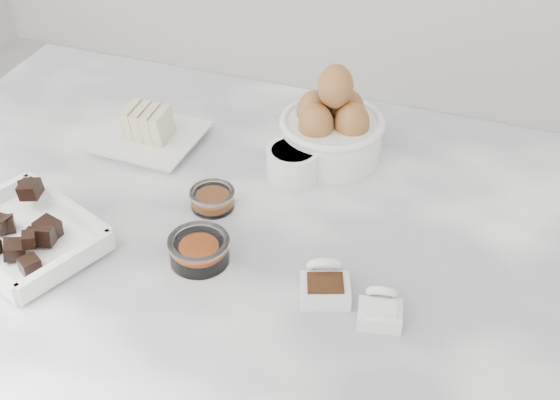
% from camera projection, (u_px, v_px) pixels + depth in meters
% --- Properties ---
extents(marble_slab, '(1.20, 0.80, 0.04)m').
position_uv_depth(marble_slab, '(259.00, 243.00, 1.08)').
color(marble_slab, white).
rests_on(marble_slab, cabinet).
extents(chocolate_dish, '(0.25, 0.22, 0.05)m').
position_uv_depth(chocolate_dish, '(23.00, 232.00, 1.04)').
color(chocolate_dish, white).
rests_on(chocolate_dish, marble_slab).
extents(butter_plate, '(0.15, 0.15, 0.06)m').
position_uv_depth(butter_plate, '(150.00, 131.00, 1.24)').
color(butter_plate, white).
rests_on(butter_plate, marble_slab).
extents(sugar_ramekin, '(0.08, 0.08, 0.05)m').
position_uv_depth(sugar_ramekin, '(293.00, 162.00, 1.16)').
color(sugar_ramekin, white).
rests_on(sugar_ramekin, marble_slab).
extents(egg_bowl, '(0.16, 0.16, 0.16)m').
position_uv_depth(egg_bowl, '(332.00, 127.00, 1.19)').
color(egg_bowl, white).
rests_on(egg_bowl, marble_slab).
extents(honey_bowl, '(0.07, 0.07, 0.03)m').
position_uv_depth(honey_bowl, '(212.00, 198.00, 1.11)').
color(honey_bowl, white).
rests_on(honey_bowl, marble_slab).
extents(zest_bowl, '(0.08, 0.08, 0.04)m').
position_uv_depth(zest_bowl, '(199.00, 249.00, 1.02)').
color(zest_bowl, white).
rests_on(zest_bowl, marble_slab).
extents(vanilla_spoon, '(0.08, 0.09, 0.05)m').
position_uv_depth(vanilla_spoon, '(325.00, 284.00, 0.97)').
color(vanilla_spoon, white).
rests_on(vanilla_spoon, marble_slab).
extents(salt_spoon, '(0.06, 0.07, 0.04)m').
position_uv_depth(salt_spoon, '(380.00, 309.00, 0.94)').
color(salt_spoon, white).
rests_on(salt_spoon, marble_slab).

